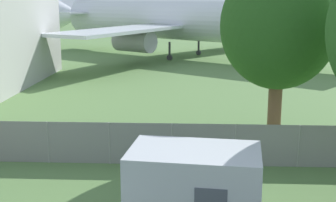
% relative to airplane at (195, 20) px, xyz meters
% --- Properties ---
extents(perimeter_fence, '(56.07, 0.07, 1.75)m').
position_rel_airplane_xyz_m(perimeter_fence, '(-3.63, -34.29, -3.42)').
color(perimeter_fence, gray).
rests_on(perimeter_fence, ground).
extents(airplane, '(41.55, 33.82, 13.86)m').
position_rel_airplane_xyz_m(airplane, '(0.00, 0.00, 0.00)').
color(airplane, silver).
rests_on(airplane, ground).
extents(portable_cabin, '(3.86, 2.69, 2.57)m').
position_rel_airplane_xyz_m(portable_cabin, '(-0.20, -40.06, -3.01)').
color(portable_cabin, silver).
rests_on(portable_cabin, ground).
extents(tree_behind_benches, '(5.00, 5.00, 8.28)m').
position_rel_airplane_xyz_m(tree_behind_benches, '(3.38, -32.05, 1.20)').
color(tree_behind_benches, brown).
rests_on(tree_behind_benches, ground).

